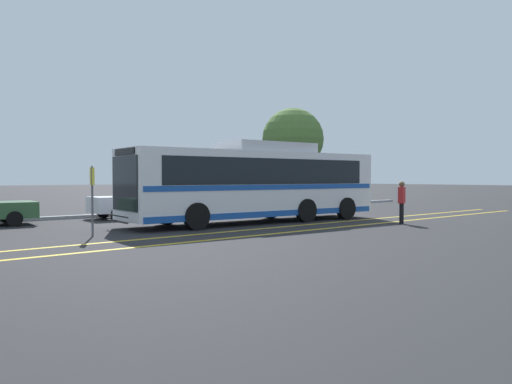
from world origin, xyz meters
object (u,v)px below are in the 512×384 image
Objects in this scene: transit_bus at (256,182)px; bus_stop_sign at (92,192)px; parked_car_1 at (138,202)px; parked_car_2 at (239,199)px; tree_0 at (293,139)px; pedestrian_0 at (402,200)px.

bus_stop_sign is at bearing 98.12° from transit_bus.
transit_bus is at bearing -81.88° from bus_stop_sign.
bus_stop_sign is at bearing 144.86° from parked_car_1.
transit_bus is 6.66m from parked_car_2.
transit_bus reaches higher than parked_car_1.
parked_car_2 is at bearing -150.37° from tree_0.
pedestrian_0 is (0.59, -10.04, 0.29)m from parked_car_2.
parked_car_2 is 0.55× the size of tree_0.
tree_0 is at bearing -56.40° from bus_stop_sign.
parked_car_2 is 10.06m from pedestrian_0.
tree_0 is (8.85, 15.41, 3.82)m from pedestrian_0.
parked_car_1 is 2.52× the size of pedestrian_0.
transit_bus reaches higher than bus_stop_sign.
tree_0 reaches higher than pedestrian_0.
parked_car_2 is 11.62m from tree_0.
parked_car_1 is at bearing 30.54° from transit_bus.
parked_car_2 is at bearing -27.72° from transit_bus.
parked_car_2 is at bearing -86.61° from parked_car_1.
bus_stop_sign is 23.56m from tree_0.
tree_0 is at bearing -68.23° from parked_car_1.
pedestrian_0 is 12.10m from bus_stop_sign.
parked_car_1 is (-2.73, 5.50, -0.95)m from transit_bus.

